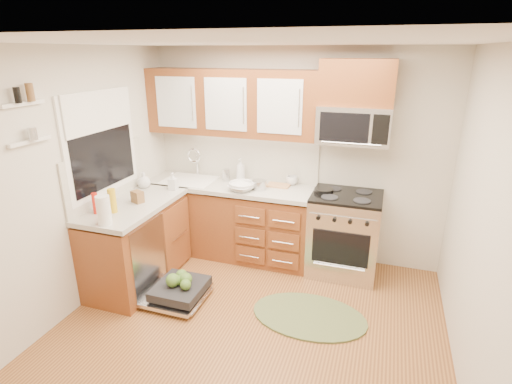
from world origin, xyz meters
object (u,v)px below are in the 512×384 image
(sink, at_px, (190,190))
(cup, at_px, (292,180))
(upper_cabinets, at_px, (232,103))
(cutting_board, at_px, (278,185))
(bowl_a, at_px, (241,188))
(paper_towel_roll, at_px, (104,210))
(range, at_px, (344,234))
(skillet, at_px, (324,190))
(rug, at_px, (309,316))
(stock_pot, at_px, (259,185))
(dishwasher, at_px, (177,291))
(bowl_b, at_px, (242,186))
(microwave, at_px, (354,125))

(sink, xyz_separation_m, cup, (1.25, 0.23, 0.18))
(upper_cabinets, height_order, cutting_board, upper_cabinets)
(upper_cabinets, relative_size, bowl_a, 7.31)
(cutting_board, height_order, paper_towel_roll, paper_towel_roll)
(range, height_order, skillet, skillet)
(rug, bearing_deg, range, 79.18)
(stock_pot, bearing_deg, dishwasher, -116.77)
(bowl_b, height_order, cup, cup)
(paper_towel_roll, bearing_deg, upper_cabinets, 68.06)
(dishwasher, height_order, cup, cup)
(upper_cabinets, bearing_deg, cup, 5.89)
(rug, height_order, skillet, skillet)
(dishwasher, relative_size, cutting_board, 2.63)
(microwave, relative_size, cutting_board, 2.85)
(sink, bearing_deg, stock_pot, -3.01)
(cutting_board, relative_size, bowl_b, 0.89)
(skillet, bearing_deg, bowl_b, -169.25)
(skillet, bearing_deg, upper_cabinets, 173.42)
(cutting_board, xyz_separation_m, paper_towel_roll, (-1.23, -1.57, 0.13))
(sink, relative_size, skillet, 2.90)
(microwave, relative_size, bowl_a, 2.71)
(cutting_board, distance_m, cup, 0.18)
(sink, distance_m, rug, 2.14)
(range, bearing_deg, stock_pot, -176.62)
(range, distance_m, cup, 0.87)
(skillet, distance_m, bowl_b, 0.93)
(sink, height_order, paper_towel_roll, paper_towel_roll)
(skillet, xyz_separation_m, bowl_b, (-0.91, -0.17, 0.00))
(cutting_board, height_order, bowl_b, bowl_b)
(range, xyz_separation_m, skillet, (-0.26, 0.01, 0.50))
(sink, distance_m, bowl_b, 0.79)
(upper_cabinets, xyz_separation_m, stock_pot, (0.41, -0.20, -0.90))
(range, bearing_deg, microwave, 90.00)
(dishwasher, distance_m, rug, 1.36)
(microwave, height_order, paper_towel_roll, microwave)
(cup, bearing_deg, paper_towel_roll, -129.36)
(rug, bearing_deg, paper_towel_roll, -165.76)
(sink, bearing_deg, microwave, 3.85)
(sink, relative_size, paper_towel_roll, 2.25)
(range, relative_size, cup, 6.98)
(rug, relative_size, cutting_board, 4.18)
(upper_cabinets, height_order, microwave, upper_cabinets)
(stock_pot, height_order, paper_towel_roll, paper_towel_roll)
(dishwasher, height_order, rug, dishwasher)
(dishwasher, bearing_deg, stock_pot, 63.23)
(sink, xyz_separation_m, bowl_a, (0.75, -0.17, 0.16))
(upper_cabinets, bearing_deg, rug, -42.67)
(microwave, distance_m, dishwasher, 2.55)
(cup, bearing_deg, cutting_board, -144.06)
(cutting_board, height_order, bowl_a, bowl_a)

